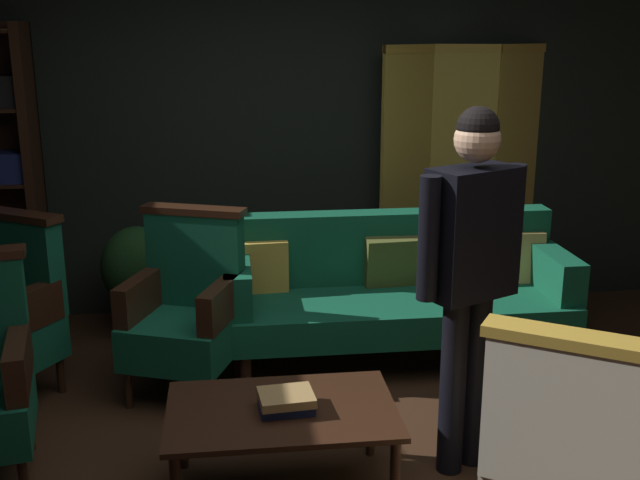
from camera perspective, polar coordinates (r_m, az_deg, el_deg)
name	(u,v)px	position (r m, az deg, el deg)	size (l,w,h in m)	color
back_wall	(291,117)	(5.55, -2.13, 9.05)	(7.20, 0.10, 2.80)	black
folding_screen	(462,174)	(5.71, 10.39, 4.79)	(1.28, 0.32, 1.90)	#B29338
velvet_couch	(394,286)	(4.88, 5.48, -3.35)	(2.12, 0.78, 0.88)	black
coffee_table	(282,418)	(3.48, -2.83, -12.91)	(1.00, 0.64, 0.42)	black
armchair_gilt_accent	(568,457)	(3.11, 17.78, -14.94)	(0.80, 0.80, 1.04)	#B78E33
armchair_wing_left	(1,315)	(4.62, -22.41, -5.12)	(0.80, 0.80, 1.04)	black
armchair_wing_right	(186,309)	(4.43, -9.83, -4.99)	(0.75, 0.74, 1.04)	black
standing_figure	(471,260)	(3.49, 11.02, -1.45)	(0.54, 0.36, 1.70)	black
potted_plant	(137,274)	(5.26, -13.28, -2.48)	(0.47, 0.47, 0.76)	brown
book_navy_cloth	(286,406)	(3.43, -2.49, -12.09)	(0.24, 0.16, 0.04)	navy
book_tan_leather	(286,397)	(3.41, -2.50, -11.49)	(0.23, 0.19, 0.04)	#9E7A47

